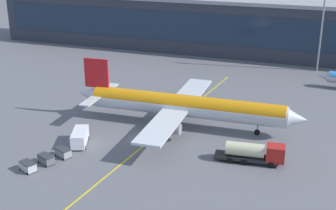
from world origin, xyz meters
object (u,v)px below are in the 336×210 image
Objects in this scene: fuel_tanker at (254,152)px; baggage_cart_2 at (63,152)px; main_airliner at (184,106)px; lavatory_truck at (80,137)px; baggage_cart_0 at (28,166)px; baggage_cart_1 at (46,159)px.

fuel_tanker is 30.44m from baggage_cart_2.
main_airliner is 20.02m from lavatory_truck.
main_airliner is 14.49× the size of baggage_cart_0.
baggage_cart_0 is at bearing -123.87° from main_airliner.
lavatory_truck is 2.05× the size of baggage_cart_2.
fuel_tanker is at bearing 16.54° from baggage_cart_2.
lavatory_truck is at bearing -172.66° from fuel_tanker.
main_airliner is 4.00× the size of fuel_tanker.
baggage_cart_0 is 6.40m from baggage_cart_2.
main_airliner is 23.93m from baggage_cart_2.
baggage_cart_2 is (1.23, 2.95, 0.00)m from baggage_cart_1.
fuel_tanker is 34.83m from baggage_cart_0.
baggage_cart_1 is 3.20m from baggage_cart_2.
lavatory_truck is at bearing 79.75° from baggage_cart_1.
lavatory_truck is 4.97m from baggage_cart_2.
lavatory_truck is 8.03m from baggage_cart_1.
baggage_cart_2 is at bearing 67.37° from baggage_cart_0.
lavatory_truck is at bearing -134.99° from main_airliner.
lavatory_truck is 2.05× the size of baggage_cart_0.
baggage_cart_2 is at bearing -126.88° from main_airliner.
lavatory_truck reaches higher than baggage_cart_0.
baggage_cart_0 is at bearing -155.27° from fuel_tanker.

